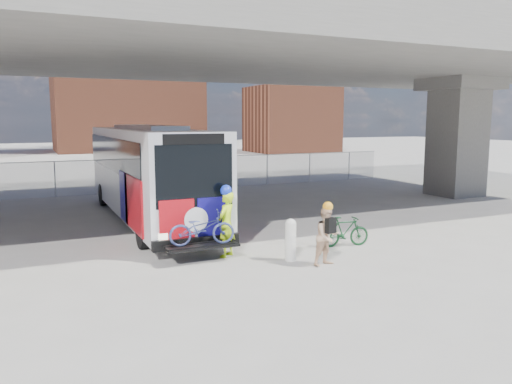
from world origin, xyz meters
TOP-DOWN VIEW (x-y plane):
  - ground at (0.00, 0.00)m, footprint 160.00×160.00m
  - bus at (-2.00, 4.17)m, footprint 2.67×12.99m
  - overpass at (0.00, 4.00)m, footprint 40.00×16.00m
  - chainlink_fence at (0.00, 12.00)m, footprint 30.00×0.06m
  - brick_buildings at (1.23, 48.23)m, footprint 54.00×22.00m
  - smokestack at (14.00, 55.00)m, footprint 2.20×2.20m
  - bollard at (0.28, -3.28)m, footprint 0.31×0.31m
  - cyclist_hivis at (-1.19, -2.15)m, footprint 0.82×0.79m
  - cyclist_tan at (0.95, -4.10)m, footprint 0.87×0.73m
  - bike_parked at (2.55, -2.61)m, footprint 1.63×0.72m

SIDE VIEW (x-z plane):
  - ground at x=0.00m, z-range 0.00..0.00m
  - bike_parked at x=2.55m, z-range 0.00..0.95m
  - bollard at x=0.28m, z-range 0.04..1.23m
  - cyclist_tan at x=0.95m, z-range -0.05..1.69m
  - cyclist_hivis at x=-1.19m, z-range -0.04..2.04m
  - chainlink_fence at x=0.00m, z-range -13.58..16.42m
  - bus at x=-2.00m, z-range 0.26..3.95m
  - brick_buildings at x=1.23m, z-range -0.58..11.42m
  - overpass at x=0.00m, z-range 2.57..10.52m
  - smokestack at x=14.00m, z-range 0.00..25.00m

